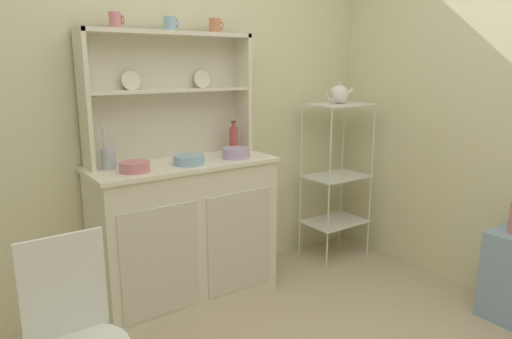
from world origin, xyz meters
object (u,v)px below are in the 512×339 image
hutch_shelf_unit (168,86)px  hutch_cabinet (186,232)px  wire_chair (73,328)px  porcelain_teapot (339,94)px  bowl_mixing_large (135,167)px  bakers_rack (336,167)px  jam_bottle (234,139)px  cup_rose_0 (115,20)px  utensil_jar (109,158)px

hutch_shelf_unit → hutch_cabinet: bearing=-90.0°
hutch_cabinet → wire_chair: bearing=-137.0°
hutch_cabinet → porcelain_teapot: 1.48m
hutch_shelf_unit → bowl_mixing_large: hutch_shelf_unit is taller
hutch_shelf_unit → bowl_mixing_large: (-0.32, -0.24, -0.41)m
wire_chair → porcelain_teapot: 2.36m
bakers_rack → jam_bottle: (-0.84, 0.11, 0.27)m
bowl_mixing_large → cup_rose_0: bearing=85.4°
porcelain_teapot → bowl_mixing_large: bearing=-178.0°
wire_chair → utensil_jar: utensil_jar is taller
cup_rose_0 → porcelain_teapot: (1.56, -0.14, -0.44)m
bakers_rack → bowl_mixing_large: (-1.58, -0.05, 0.21)m
bakers_rack → utensil_jar: bakers_rack is taller
hutch_cabinet → bowl_mixing_large: 0.57m
bakers_rack → cup_rose_0: size_ratio=13.75×
hutch_cabinet → cup_rose_0: size_ratio=12.98×
hutch_cabinet → hutch_shelf_unit: bearing=90.0°
cup_rose_0 → jam_bottle: bearing=-2.9°
hutch_cabinet → porcelain_teapot: size_ratio=4.92×
wire_chair → hutch_shelf_unit: bearing=20.5°
hutch_shelf_unit → wire_chair: hutch_shelf_unit is taller
porcelain_teapot → utensil_jar: bearing=176.7°
hutch_shelf_unit → utensil_jar: size_ratio=4.09×
porcelain_teapot → bakers_rack: bearing=0.0°
jam_bottle → hutch_shelf_unit: bearing=169.1°
bakers_rack → bowl_mixing_large: bearing=-178.0°
wire_chair → utensil_jar: size_ratio=3.36×
hutch_shelf_unit → bowl_mixing_large: size_ratio=6.41×
bowl_mixing_large → jam_bottle: (0.73, 0.16, 0.06)m
bakers_rack → porcelain_teapot: (-0.00, 0.00, 0.54)m
bakers_rack → cup_rose_0: 1.85m
bowl_mixing_large → jam_bottle: 0.75m
hutch_shelf_unit → utensil_jar: 0.56m
cup_rose_0 → bowl_mixing_large: (-0.02, -0.20, -0.76)m
utensil_jar → porcelain_teapot: (1.66, -0.10, 0.29)m
hutch_cabinet → hutch_shelf_unit: size_ratio=1.07×
hutch_shelf_unit → utensil_jar: hutch_shelf_unit is taller
bakers_rack → wire_chair: size_ratio=1.38×
jam_bottle → porcelain_teapot: (0.84, -0.11, 0.26)m
hutch_cabinet → porcelain_teapot: porcelain_teapot is taller
wire_chair → jam_bottle: (1.27, 0.89, 0.46)m
cup_rose_0 → bowl_mixing_large: size_ratio=0.53×
utensil_jar → jam_bottle: bearing=0.6°
porcelain_teapot → wire_chair: bearing=-159.7°
bowl_mixing_large → bakers_rack: bearing=2.0°
cup_rose_0 → hutch_shelf_unit: bearing=7.9°
hutch_cabinet → cup_rose_0: (-0.31, 0.12, 1.22)m
wire_chair → cup_rose_0: bearing=31.3°
bakers_rack → wire_chair: 2.26m
hutch_shelf_unit → bakers_rack: 1.41m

